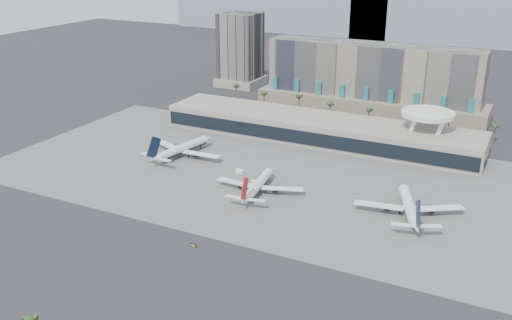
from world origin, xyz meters
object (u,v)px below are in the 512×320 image
at_px(airliner_centre, 258,185).
at_px(airliner_right, 409,206).
at_px(airliner_left, 182,148).
at_px(service_vehicle_b, 255,182).
at_px(service_vehicle_a, 240,171).
at_px(taxiway_sign, 193,245).

relative_size(airliner_centre, airliner_right, 0.95).
distance_m(airliner_left, service_vehicle_b, 50.28).
relative_size(airliner_right, service_vehicle_a, 10.87).
bearing_deg(airliner_left, airliner_centre, -12.86).
distance_m(airliner_centre, service_vehicle_b, 9.71).
height_order(service_vehicle_a, service_vehicle_b, service_vehicle_a).
bearing_deg(taxiway_sign, airliner_right, 46.68).
bearing_deg(airliner_centre, airliner_left, 148.86).
xyz_separation_m(service_vehicle_a, taxiway_sign, (17.19, -66.54, -0.42)).
xyz_separation_m(airliner_centre, airliner_right, (62.16, 7.26, 0.33)).
distance_m(service_vehicle_a, service_vehicle_b, 13.88).
relative_size(airliner_left, taxiway_sign, 19.02).
relative_size(service_vehicle_a, service_vehicle_b, 1.29).
xyz_separation_m(airliner_left, airliner_right, (115.30, -15.28, -0.08)).
xyz_separation_m(airliner_left, airliner_centre, (53.15, -22.54, -0.41)).
relative_size(airliner_centre, taxiway_sign, 17.09).
bearing_deg(airliner_left, airliner_right, 2.57).
bearing_deg(airliner_right, taxiway_sign, -156.84).
xyz_separation_m(airliner_right, service_vehicle_b, (-67.36, 0.47, -3.06)).
height_order(service_vehicle_b, taxiway_sign, service_vehicle_b).
distance_m(airliner_right, taxiway_sign, 85.31).
bearing_deg(service_vehicle_b, taxiway_sign, -96.55).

